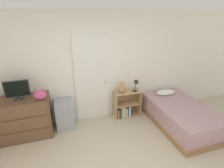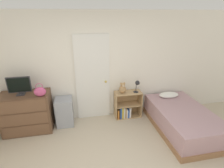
{
  "view_description": "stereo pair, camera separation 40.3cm",
  "coord_description": "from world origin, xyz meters",
  "px_view_note": "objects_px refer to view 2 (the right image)",
  "views": [
    {
      "loc": [
        -0.65,
        -1.6,
        2.46
      ],
      "look_at": [
        0.49,
        1.97,
        0.95
      ],
      "focal_mm": 28.0,
      "sensor_mm": 36.0,
      "label": 1
    },
    {
      "loc": [
        -0.26,
        -1.7,
        2.46
      ],
      "look_at": [
        0.49,
        1.97,
        0.95
      ],
      "focal_mm": 28.0,
      "sensor_mm": 36.0,
      "label": 2
    }
  ],
  "objects_px": {
    "bed": "(182,119)",
    "handbag": "(40,92)",
    "tv": "(19,86)",
    "storage_bin": "(65,112)",
    "desk_lamp": "(137,84)",
    "bookshelf": "(126,107)",
    "teddy_bear": "(123,88)",
    "dresser": "(27,113)"
  },
  "relations": [
    {
      "from": "desk_lamp",
      "to": "bed",
      "type": "xyz_separation_m",
      "value": [
        0.84,
        -0.72,
        -0.64
      ]
    },
    {
      "from": "desk_lamp",
      "to": "tv",
      "type": "bearing_deg",
      "value": -178.23
    },
    {
      "from": "dresser",
      "to": "storage_bin",
      "type": "relative_size",
      "value": 1.54
    },
    {
      "from": "handbag",
      "to": "bookshelf",
      "type": "relative_size",
      "value": 0.42
    },
    {
      "from": "storage_bin",
      "to": "bed",
      "type": "bearing_deg",
      "value": -15.57
    },
    {
      "from": "storage_bin",
      "to": "dresser",
      "type": "bearing_deg",
      "value": -174.45
    },
    {
      "from": "tv",
      "to": "teddy_bear",
      "type": "distance_m",
      "value": 2.25
    },
    {
      "from": "teddy_bear",
      "to": "bed",
      "type": "bearing_deg",
      "value": -32.59
    },
    {
      "from": "handbag",
      "to": "teddy_bear",
      "type": "xyz_separation_m",
      "value": [
        1.81,
        0.29,
        -0.21
      ]
    },
    {
      "from": "bookshelf",
      "to": "tv",
      "type": "bearing_deg",
      "value": -176.95
    },
    {
      "from": "handbag",
      "to": "teddy_bear",
      "type": "relative_size",
      "value": 1.05
    },
    {
      "from": "desk_lamp",
      "to": "bed",
      "type": "relative_size",
      "value": 0.16
    },
    {
      "from": "handbag",
      "to": "bookshelf",
      "type": "height_order",
      "value": "handbag"
    },
    {
      "from": "handbag",
      "to": "bed",
      "type": "height_order",
      "value": "handbag"
    },
    {
      "from": "storage_bin",
      "to": "desk_lamp",
      "type": "height_order",
      "value": "desk_lamp"
    },
    {
      "from": "dresser",
      "to": "bed",
      "type": "height_order",
      "value": "dresser"
    },
    {
      "from": "tv",
      "to": "storage_bin",
      "type": "height_order",
      "value": "tv"
    },
    {
      "from": "bookshelf",
      "to": "teddy_bear",
      "type": "bearing_deg",
      "value": 178.72
    },
    {
      "from": "storage_bin",
      "to": "desk_lamp",
      "type": "xyz_separation_m",
      "value": [
        1.75,
        -0.01,
        0.56
      ]
    },
    {
      "from": "handbag",
      "to": "bed",
      "type": "bearing_deg",
      "value": -9.02
    },
    {
      "from": "bookshelf",
      "to": "desk_lamp",
      "type": "bearing_deg",
      "value": -9.69
    },
    {
      "from": "tv",
      "to": "handbag",
      "type": "relative_size",
      "value": 1.63
    },
    {
      "from": "dresser",
      "to": "teddy_bear",
      "type": "xyz_separation_m",
      "value": [
        2.19,
        0.12,
        0.34
      ]
    },
    {
      "from": "bed",
      "to": "handbag",
      "type": "bearing_deg",
      "value": 170.98
    },
    {
      "from": "dresser",
      "to": "teddy_bear",
      "type": "bearing_deg",
      "value": 3.01
    },
    {
      "from": "tv",
      "to": "bed",
      "type": "relative_size",
      "value": 0.25
    },
    {
      "from": "storage_bin",
      "to": "teddy_bear",
      "type": "xyz_separation_m",
      "value": [
        1.4,
        0.04,
        0.46
      ]
    },
    {
      "from": "dresser",
      "to": "desk_lamp",
      "type": "relative_size",
      "value": 3.31
    },
    {
      "from": "storage_bin",
      "to": "bed",
      "type": "height_order",
      "value": "storage_bin"
    },
    {
      "from": "dresser",
      "to": "bookshelf",
      "type": "height_order",
      "value": "dresser"
    },
    {
      "from": "tv",
      "to": "desk_lamp",
      "type": "xyz_separation_m",
      "value": [
        2.58,
        0.08,
        -0.2
      ]
    },
    {
      "from": "bookshelf",
      "to": "teddy_bear",
      "type": "distance_m",
      "value": 0.54
    },
    {
      "from": "storage_bin",
      "to": "bookshelf",
      "type": "distance_m",
      "value": 1.5
    },
    {
      "from": "desk_lamp",
      "to": "handbag",
      "type": "bearing_deg",
      "value": -173.69
    },
    {
      "from": "storage_bin",
      "to": "teddy_bear",
      "type": "height_order",
      "value": "teddy_bear"
    },
    {
      "from": "teddy_bear",
      "to": "desk_lamp",
      "type": "relative_size",
      "value": 0.88
    },
    {
      "from": "storage_bin",
      "to": "handbag",
      "type": "bearing_deg",
      "value": -149.07
    },
    {
      "from": "storage_bin",
      "to": "bed",
      "type": "relative_size",
      "value": 0.35
    },
    {
      "from": "dresser",
      "to": "storage_bin",
      "type": "distance_m",
      "value": 0.79
    },
    {
      "from": "dresser",
      "to": "teddy_bear",
      "type": "height_order",
      "value": "teddy_bear"
    },
    {
      "from": "tv",
      "to": "teddy_bear",
      "type": "relative_size",
      "value": 1.7
    },
    {
      "from": "teddy_bear",
      "to": "desk_lamp",
      "type": "distance_m",
      "value": 0.37
    }
  ]
}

